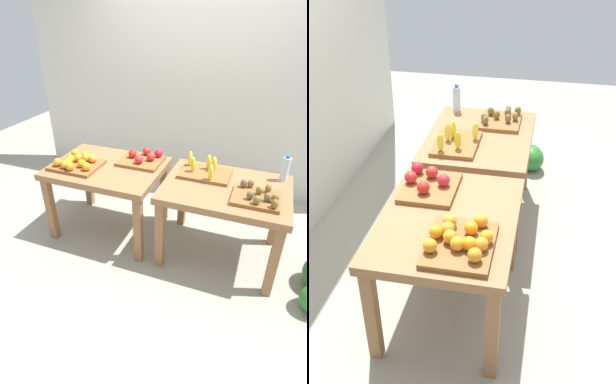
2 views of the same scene
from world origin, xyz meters
TOP-DOWN VIEW (x-y plane):
  - ground_plane at (0.00, 0.00)m, footprint 8.00×8.00m
  - back_wall at (0.00, 1.35)m, footprint 4.40×0.12m
  - display_table_left at (-0.56, 0.00)m, footprint 1.04×0.80m
  - display_table_right at (0.56, 0.00)m, footprint 1.04×0.80m
  - orange_bin at (-0.81, -0.12)m, footprint 0.44×0.37m
  - apple_bin at (-0.27, 0.19)m, footprint 0.40×0.35m
  - banana_crate at (0.34, 0.14)m, footprint 0.44×0.32m
  - kiwi_bin at (0.82, -0.13)m, footprint 0.36×0.33m
  - water_bottle at (0.99, 0.28)m, footprint 0.06×0.06m

SIDE VIEW (x-z plane):
  - ground_plane at x=0.00m, z-range 0.00..0.00m
  - display_table_left at x=-0.56m, z-range 0.26..0.98m
  - display_table_right at x=0.56m, z-range 0.26..0.98m
  - kiwi_bin at x=0.82m, z-range 0.71..0.81m
  - apple_bin at x=-0.27m, z-range 0.71..0.82m
  - banana_crate at x=0.34m, z-range 0.68..0.85m
  - orange_bin at x=-0.81m, z-range 0.72..0.82m
  - water_bottle at x=0.99m, z-range 0.72..0.95m
  - back_wall at x=0.00m, z-range 0.00..3.00m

